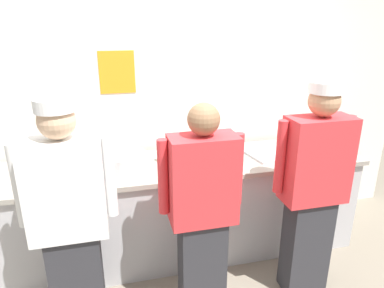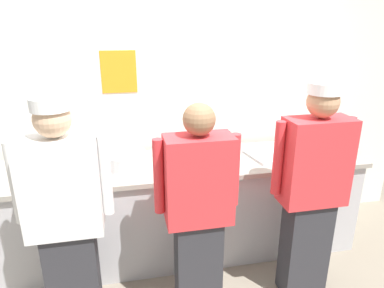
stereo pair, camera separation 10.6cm
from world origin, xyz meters
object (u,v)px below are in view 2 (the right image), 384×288
at_px(plate_stack_rear, 187,159).
at_px(ramekin_orange_sauce, 74,177).
at_px(mixing_bowl_steel, 123,159).
at_px(squeeze_bottle_primary, 322,146).
at_px(chef_center, 198,211).
at_px(ramekin_red_sauce, 329,151).
at_px(ramekin_green_sauce, 310,158).
at_px(plate_stack_front, 308,143).
at_px(sheet_tray, 274,154).
at_px(ramekin_yellow_sauce, 168,167).
at_px(chef_far_right, 312,190).
at_px(squeeze_bottle_secondary, 163,152).
at_px(chef_near_left, 66,218).

xyz_separation_m(plate_stack_rear, ramekin_orange_sauce, (-0.92, -0.14, -0.02)).
distance_m(mixing_bowl_steel, squeeze_bottle_primary, 1.77).
relative_size(chef_center, ramekin_red_sauce, 16.01).
bearing_deg(ramekin_green_sauce, plate_stack_front, 62.88).
bearing_deg(chef_center, plate_stack_front, 33.17).
relative_size(chef_center, squeeze_bottle_primary, 7.52).
xyz_separation_m(sheet_tray, ramekin_yellow_sauce, (-0.99, -0.11, 0.01)).
relative_size(chef_far_right, squeeze_bottle_secondary, 8.81).
xyz_separation_m(mixing_bowl_steel, ramekin_red_sauce, (1.89, -0.10, -0.04)).
bearing_deg(ramekin_orange_sauce, sheet_tray, 5.73).
bearing_deg(ramekin_red_sauce, ramekin_yellow_sauce, -178.06).
distance_m(sheet_tray, ramekin_orange_sauce, 1.75).
relative_size(plate_stack_rear, squeeze_bottle_primary, 1.01).
distance_m(chef_near_left, squeeze_bottle_primary, 2.22).
relative_size(squeeze_bottle_primary, ramekin_orange_sauce, 2.00).
bearing_deg(chef_far_right, plate_stack_rear, 140.52).
relative_size(chef_center, mixing_bowl_steel, 4.11).
xyz_separation_m(plate_stack_front, squeeze_bottle_primary, (-0.00, -0.23, 0.05)).
xyz_separation_m(plate_stack_rear, ramekin_yellow_sauce, (-0.17, -0.08, -0.02)).
distance_m(ramekin_red_sauce, ramekin_orange_sauce, 2.27).
distance_m(ramekin_green_sauce, ramekin_yellow_sauce, 1.25).
distance_m(chef_center, sheet_tray, 1.13).
distance_m(plate_stack_rear, ramekin_green_sauce, 1.08).
bearing_deg(plate_stack_front, ramekin_yellow_sauce, -170.84).
relative_size(chef_far_right, ramekin_orange_sauce, 15.88).
height_order(plate_stack_rear, squeeze_bottle_primary, squeeze_bottle_primary).
relative_size(chef_near_left, ramekin_yellow_sauce, 15.23).
height_order(sheet_tray, ramekin_red_sauce, ramekin_red_sauce).
distance_m(sheet_tray, ramekin_red_sauce, 0.53).
height_order(chef_near_left, chef_center, chef_near_left).
height_order(chef_far_right, squeeze_bottle_primary, chef_far_right).
bearing_deg(plate_stack_rear, chef_center, -94.65).
height_order(chef_near_left, ramekin_orange_sauce, chef_near_left).
height_order(chef_near_left, squeeze_bottle_primary, chef_near_left).
relative_size(squeeze_bottle_primary, ramekin_yellow_sauce, 1.94).
distance_m(chef_near_left, mixing_bowl_steel, 0.85).
bearing_deg(plate_stack_rear, plate_stack_front, 7.00).
xyz_separation_m(plate_stack_front, ramekin_orange_sauce, (-2.14, -0.29, -0.02)).
xyz_separation_m(chef_center, chef_far_right, (0.86, 0.03, 0.06)).
bearing_deg(ramekin_red_sauce, mixing_bowl_steel, 176.91).
relative_size(plate_stack_rear, ramekin_yellow_sauce, 1.95).
height_order(plate_stack_front, sheet_tray, plate_stack_front).
bearing_deg(plate_stack_front, ramekin_green_sauce, -117.12).
distance_m(plate_stack_rear, ramekin_yellow_sauce, 0.19).
xyz_separation_m(ramekin_yellow_sauce, ramekin_orange_sauce, (-0.74, -0.07, 0.00)).
bearing_deg(ramekin_red_sauce, ramekin_orange_sauce, -176.95).
xyz_separation_m(chef_far_right, ramekin_yellow_sauce, (-0.98, 0.59, 0.02)).
relative_size(mixing_bowl_steel, ramekin_red_sauce, 3.89).
bearing_deg(squeeze_bottle_secondary, chef_near_left, -133.29).
distance_m(sheet_tray, ramekin_green_sauce, 0.31).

